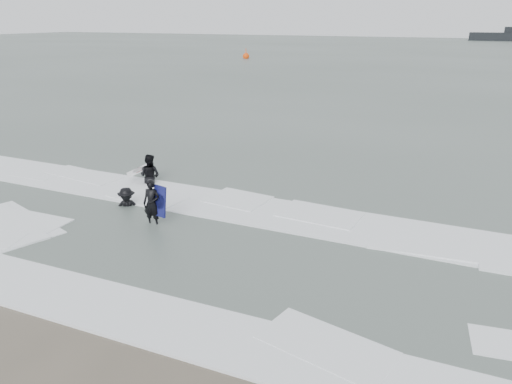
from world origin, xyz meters
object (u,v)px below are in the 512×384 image
at_px(surfer_breaker, 127,208).
at_px(buoy, 246,56).
at_px(surfer_wading, 151,184).
at_px(surfer_centre, 153,226).

xyz_separation_m(surfer_breaker, buoy, (-23.71, 58.67, 0.42)).
distance_m(surfer_wading, buoy, 60.71).
bearing_deg(buoy, surfer_centre, -66.89).
relative_size(surfer_centre, buoy, 0.92).
distance_m(surfer_wading, surfer_breaker, 2.58).
height_order(surfer_centre, buoy, buoy).
bearing_deg(surfer_wading, buoy, -71.36).
xyz_separation_m(surfer_centre, buoy, (-25.43, 59.58, 0.42)).
height_order(surfer_breaker, buoy, buoy).
xyz_separation_m(surfer_centre, surfer_breaker, (-1.72, 0.91, 0.00)).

